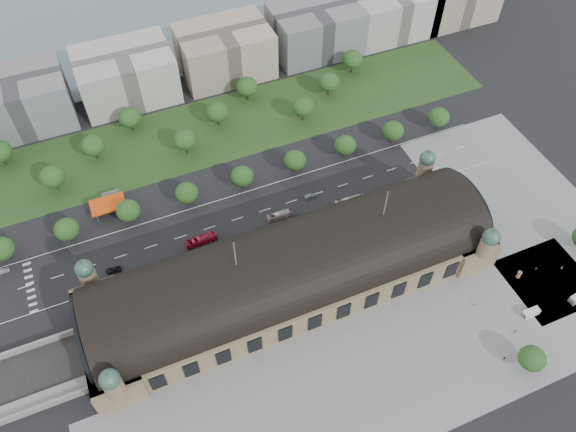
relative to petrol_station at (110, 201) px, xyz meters
name	(u,v)px	position (x,y,z in m)	size (l,w,h in m)	color
ground	(292,286)	(53.91, -65.28, -2.95)	(900.00, 900.00, 0.00)	black
station	(292,271)	(53.91, -65.28, 7.33)	(150.00, 48.40, 44.30)	#9A825F
plaza_south	(371,380)	(63.91, -109.28, -2.95)	(190.00, 48.00, 0.12)	gray
plaza_east	(519,204)	(156.91, -65.28, -2.95)	(56.00, 100.00, 0.12)	gray
road_slab	(209,228)	(33.91, -27.28, -2.95)	(260.00, 26.00, 0.10)	black
grass_belt	(183,138)	(38.91, 27.72, -2.95)	(300.00, 45.00, 0.10)	#23471C
petrol_station	(110,201)	(0.00, 0.00, 0.00)	(14.00, 13.00, 5.05)	#E94A0D
office_2	(18,101)	(-26.09, 67.72, 9.05)	(45.00, 32.00, 24.00)	gray
office_3	(126,75)	(23.91, 67.72, 9.05)	(45.00, 32.00, 24.00)	beige
office_4	(225,51)	(73.91, 67.72, 9.05)	(45.00, 32.00, 24.00)	#BEAB95
office_5	(315,29)	(123.91, 67.72, 9.05)	(45.00, 32.00, 24.00)	gray
office_6	(391,11)	(168.91, 67.72, 9.05)	(45.00, 32.00, 24.00)	beige
tree_row_1	(2,249)	(-42.09, -12.28, 4.48)	(9.60, 9.60, 11.52)	#2D2116
tree_row_2	(67,229)	(-18.09, -12.28, 4.48)	(9.60, 9.60, 11.52)	#2D2116
tree_row_3	(128,211)	(5.91, -12.28, 4.48)	(9.60, 9.60, 11.52)	#2D2116
tree_row_4	(187,193)	(29.91, -12.28, 4.48)	(9.60, 9.60, 11.52)	#2D2116
tree_row_5	(242,176)	(53.91, -12.28, 4.48)	(9.60, 9.60, 11.52)	#2D2116
tree_row_6	(295,160)	(77.91, -12.28, 4.48)	(9.60, 9.60, 11.52)	#2D2116
tree_row_7	(345,145)	(101.91, -12.28, 4.48)	(9.60, 9.60, 11.52)	#2D2116
tree_row_8	(393,131)	(125.91, -12.28, 4.48)	(9.60, 9.60, 11.52)	#2D2116
tree_row_9	(439,117)	(149.91, -12.28, 4.48)	(9.60, 9.60, 11.52)	#2D2116
tree_belt_3	(52,176)	(-19.09, 17.72, 5.10)	(10.40, 10.40, 12.48)	#2D2116
tree_belt_4	(93,145)	(-0.09, 29.72, 5.10)	(10.40, 10.40, 12.48)	#2D2116
tree_belt_5	(130,117)	(18.91, 41.72, 5.10)	(10.40, 10.40, 12.48)	#2D2116
tree_belt_6	(185,140)	(37.91, 17.72, 5.10)	(10.40, 10.40, 12.48)	#2D2116
tree_belt_7	(217,112)	(56.91, 29.72, 5.10)	(10.40, 10.40, 12.48)	#2D2116
tree_belt_8	(247,87)	(75.91, 41.72, 5.10)	(10.40, 10.40, 12.48)	#2D2116
tree_belt_9	(303,107)	(94.91, 17.72, 5.10)	(10.40, 10.40, 12.48)	#2D2116
tree_belt_10	(329,82)	(113.91, 29.72, 5.10)	(10.40, 10.40, 12.48)	#2D2116
tree_belt_11	(353,59)	(132.91, 41.72, 5.10)	(10.40, 10.40, 12.48)	#2D2116
tree_plaza_s	(532,358)	(113.91, -125.28, 3.86)	(9.00, 9.00, 10.64)	#2D2116
traffic_car_1	(3,271)	(-44.70, -17.27, -2.16)	(1.68, 4.81, 1.58)	#94969C
traffic_car_2	(113,270)	(-5.89, -33.01, -2.16)	(2.63, 5.71, 1.59)	black
traffic_car_4	(296,217)	(68.17, -36.24, -2.12)	(1.95, 4.84, 1.65)	#1C234F
traffic_car_5	(310,196)	(78.08, -28.17, -2.15)	(1.69, 4.84, 1.59)	slate
traffic_car_6	(430,176)	(130.89, -37.37, -2.26)	(2.27, 4.93, 1.37)	silver
parked_car_0	(87,295)	(-17.03, -40.28, -2.16)	(1.67, 4.78, 1.57)	black
parked_car_1	(156,282)	(7.51, -44.28, -2.26)	(2.29, 4.96, 1.38)	maroon
parked_car_2	(81,297)	(-19.41, -40.28, -2.32)	(1.78, 4.37, 1.27)	#1C274E
parked_car_3	(106,293)	(-10.37, -42.12, -2.18)	(1.81, 4.50, 1.53)	#55585D
parked_car_4	(166,269)	(12.50, -40.28, -2.22)	(1.54, 4.41, 1.45)	white
parked_car_5	(191,270)	(21.08, -44.28, -2.19)	(2.53, 5.48, 1.52)	#9B9FA4
parked_car_6	(228,257)	(35.91, -44.28, -2.19)	(2.13, 5.25, 1.52)	black
bus_west	(201,240)	(28.91, -33.28, -1.18)	(2.97, 12.71, 3.54)	#C31F3B
bus_mid	(280,215)	(62.13, -33.28, -1.48)	(2.47, 10.56, 2.94)	silver
bus_east	(350,202)	(91.81, -38.28, -1.07)	(3.15, 13.46, 3.75)	silver
van_south	(530,313)	(127.65, -109.54, -1.66)	(6.28, 2.65, 2.69)	white
advertising_column	(519,275)	(133.91, -94.79, -1.26)	(1.71, 1.71, 3.25)	#C23037
pedestrian_0	(475,305)	(111.74, -98.95, -2.07)	(0.86, 0.49, 1.77)	gray
pedestrian_1	(515,331)	(118.43, -113.22, -1.99)	(0.70, 0.46, 1.92)	gray
pedestrian_2	(536,268)	(142.27, -94.67, -2.02)	(0.90, 0.52, 1.86)	gray
pedestrian_4	(504,359)	(108.63, -120.24, -2.09)	(1.11, 0.48, 1.71)	gray
pedestrian_5	(562,267)	(151.75, -98.02, -2.18)	(0.75, 0.43, 1.54)	gray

